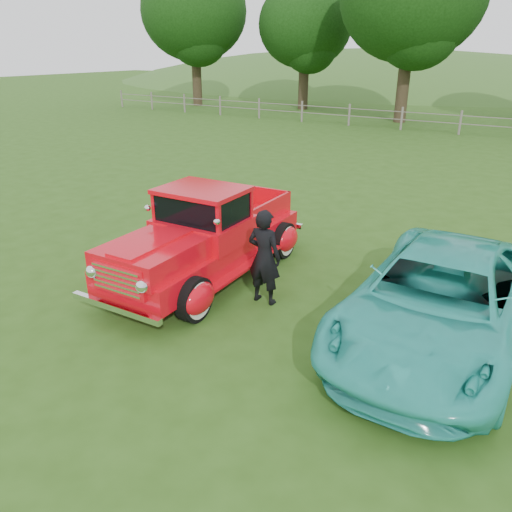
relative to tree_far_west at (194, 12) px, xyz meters
The scene contains 8 objects.
ground 33.44m from the tree_far_west, 52.43° to the right, with size 140.00×140.00×0.00m, color #2B5015.
distant_hills 38.66m from the tree_far_west, 64.56° to the left, with size 116.00×60.00×18.00m.
fence_line 21.23m from the tree_far_west, 11.31° to the right, with size 48.00×0.12×1.20m.
tree_far_west is the anchor object (origin of this frame).
tree_mid_west 8.30m from the tree_far_west, 14.04° to the left, with size 6.40×6.40×8.46m.
red_pickup 31.75m from the tree_far_west, 51.55° to the right, with size 2.32×5.03×1.78m.
teal_sedan 34.65m from the tree_far_west, 45.91° to the right, with size 2.33×5.05×1.40m, color #2CB3A6.
man 32.93m from the tree_far_west, 49.85° to the right, with size 0.62×0.40×1.69m, color black.
Camera 1 is at (4.93, -5.49, 4.14)m, focal length 35.00 mm.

